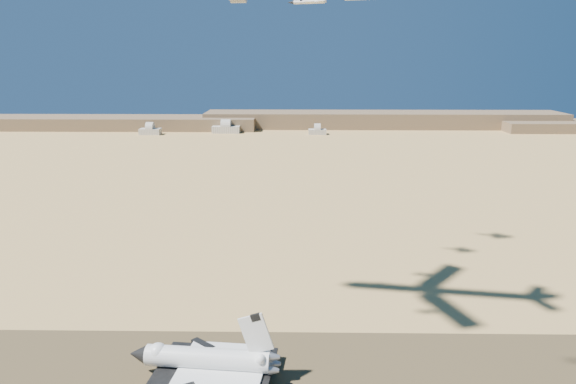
{
  "coord_description": "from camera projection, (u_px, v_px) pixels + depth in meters",
  "views": [
    {
      "loc": [
        18.77,
        -129.56,
        80.68
      ],
      "look_at": [
        16.39,
        8.0,
        47.68
      ],
      "focal_mm": 35.0,
      "sensor_mm": 36.0,
      "label": 1
    }
  ],
  "objects": [
    {
      "name": "ground",
      "position": [
        224.0,
        378.0,
        145.11
      ],
      "size": [
        1200.0,
        1200.0,
        0.0
      ],
      "primitive_type": "plane",
      "color": "tan",
      "rests_on": "ground"
    },
    {
      "name": "runway",
      "position": [
        224.0,
        378.0,
        145.1
      ],
      "size": [
        600.0,
        50.0,
        0.06
      ],
      "primitive_type": "cube",
      "color": "#4E3C27",
      "rests_on": "ground"
    },
    {
      "name": "ridgeline",
      "position": [
        338.0,
        122.0,
        654.91
      ],
      "size": [
        960.0,
        90.0,
        18.0
      ],
      "color": "brown",
      "rests_on": "ground"
    },
    {
      "name": "hangars",
      "position": [
        222.0,
        129.0,
        610.22
      ],
      "size": [
        200.5,
        29.5,
        30.0
      ],
      "color": "beige",
      "rests_on": "ground"
    },
    {
      "name": "shuttle",
      "position": [
        206.0,
        361.0,
        143.32
      ],
      "size": [
        39.35,
        26.57,
        19.33
      ],
      "rotation": [
        0.0,
        0.0,
        -0.1
      ],
      "color": "silver",
      "rests_on": "runway"
    },
    {
      "name": "chase_jet_e",
      "position": [
        308.0,
        2.0,
        190.71
      ],
      "size": [
        13.66,
        8.01,
        3.49
      ],
      "rotation": [
        0.0,
        0.0,
        -0.33
      ],
      "color": "silver"
    }
  ]
}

